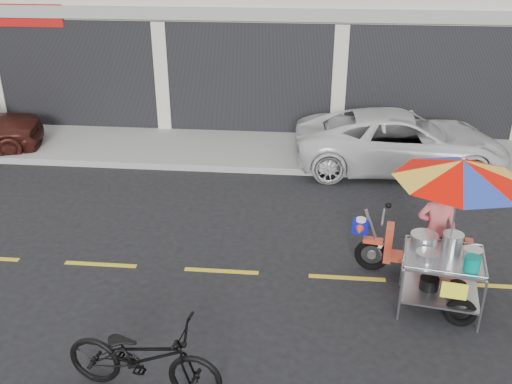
{
  "coord_description": "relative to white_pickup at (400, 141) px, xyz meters",
  "views": [
    {
      "loc": [
        -0.69,
        -7.65,
        5.04
      ],
      "look_at": [
        -1.5,
        0.6,
        1.15
      ],
      "focal_mm": 40.0,
      "sensor_mm": 36.0,
      "label": 1
    }
  ],
  "objects": [
    {
      "name": "near_bicycle",
      "position": [
        -3.86,
        -7.29,
        -0.15
      ],
      "size": [
        1.99,
        0.92,
        1.01
      ],
      "primitive_type": "imported",
      "rotation": [
        0.0,
        0.0,
        1.43
      ],
      "color": "black",
      "rests_on": "ground"
    },
    {
      "name": "white_pickup",
      "position": [
        0.0,
        0.0,
        0.0
      ],
      "size": [
        4.78,
        2.35,
        1.31
      ],
      "primitive_type": "imported",
      "rotation": [
        0.0,
        0.0,
        1.61
      ],
      "color": "silver",
      "rests_on": "ground"
    },
    {
      "name": "ground",
      "position": [
        -1.36,
        -4.66,
        -0.65
      ],
      "size": [
        90.0,
        90.0,
        0.0
      ],
      "primitive_type": "plane",
      "color": "black"
    },
    {
      "name": "sidewalk",
      "position": [
        -1.36,
        0.84,
        -0.58
      ],
      "size": [
        45.0,
        3.0,
        0.15
      ],
      "primitive_type": "cube",
      "color": "gray",
      "rests_on": "ground"
    },
    {
      "name": "centerline",
      "position": [
        -1.36,
        -4.66,
        -0.65
      ],
      "size": [
        42.0,
        0.1,
        0.01
      ],
      "primitive_type": "cube",
      "color": "gold",
      "rests_on": "ground"
    },
    {
      "name": "food_vendor_rig",
      "position": [
        -0.08,
        -4.97,
        0.81
      ],
      "size": [
        2.31,
        2.12,
        2.33
      ],
      "rotation": [
        0.0,
        0.0,
        -0.17
      ],
      "color": "black",
      "rests_on": "ground"
    }
  ]
}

